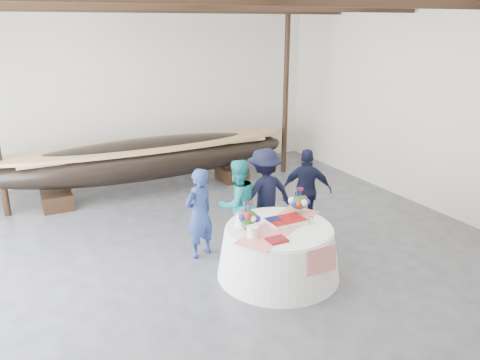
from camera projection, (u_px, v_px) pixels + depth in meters
name	position (u px, v px, depth m)	size (l,w,h in m)	color
floor	(241.00, 266.00, 8.02)	(10.00, 12.00, 0.01)	#3D3D42
wall_back	(139.00, 91.00, 12.38)	(10.00, 0.02, 4.50)	silver
wall_right	(462.00, 112.00, 9.43)	(0.02, 12.00, 4.50)	silver
pavilion_structure	(220.00, 20.00, 7.37)	(9.80, 11.76, 4.50)	black
longboat_display	(150.00, 158.00, 11.23)	(7.29, 1.46, 1.37)	black
banquet_table	(279.00, 251.00, 7.63)	(2.01, 2.01, 0.86)	white
tabletop_items	(274.00, 215.00, 7.58)	(1.88, 1.40, 0.40)	red
guest_woman_blue	(199.00, 213.00, 8.15)	(0.59, 0.39, 1.63)	navy
guest_woman_teal	(237.00, 204.00, 8.49)	(0.81, 0.63, 1.67)	teal
guest_man_left	(265.00, 194.00, 8.84)	(1.15, 0.66, 1.77)	black
guest_man_right	(306.00, 191.00, 9.17)	(0.98, 0.41, 1.67)	black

